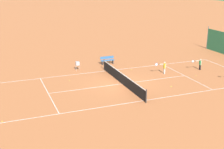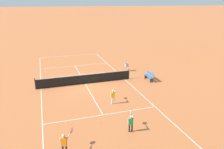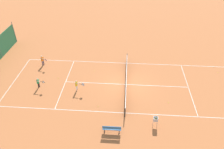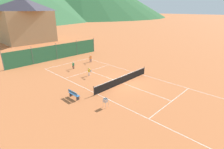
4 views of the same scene
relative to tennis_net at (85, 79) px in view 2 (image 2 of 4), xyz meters
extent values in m
plane|color=#BC6638|center=(0.00, 0.00, -0.50)|extent=(600.00, 600.00, 0.00)
cube|color=white|center=(0.00, -11.90, -0.50)|extent=(8.25, 0.05, 0.01)
cube|color=white|center=(-4.10, 0.00, -0.50)|extent=(0.05, 23.85, 0.01)
cube|color=white|center=(4.10, 0.00, -0.50)|extent=(0.05, 23.85, 0.01)
cube|color=white|center=(0.00, 6.40, -0.50)|extent=(8.20, 0.05, 0.01)
cube|color=white|center=(0.00, -6.40, -0.50)|extent=(8.20, 0.05, 0.01)
cube|color=white|center=(0.00, 0.00, -0.50)|extent=(0.05, 12.80, 0.01)
cylinder|color=#2D2D2D|center=(-4.55, 0.00, 0.03)|extent=(0.08, 0.08, 1.06)
cylinder|color=#2D2D2D|center=(4.55, 0.00, 0.03)|extent=(0.08, 0.08, 1.06)
cube|color=black|center=(0.00, 0.00, -0.04)|extent=(9.10, 0.02, 0.91)
cube|color=white|center=(0.00, 0.00, 0.43)|extent=(9.10, 0.04, 0.06)
cylinder|color=white|center=(-1.14, 4.92, -0.22)|extent=(0.10, 0.10, 0.55)
cylinder|color=white|center=(-1.31, 4.94, -0.22)|extent=(0.10, 0.10, 0.55)
cube|color=yellow|center=(-1.23, 4.93, 0.26)|extent=(0.28, 0.18, 0.43)
sphere|color=beige|center=(-1.23, 4.93, 0.59)|extent=(0.17, 0.17, 0.17)
cylinder|color=beige|center=(-1.06, 4.91, 0.26)|extent=(0.06, 0.06, 0.43)
cylinder|color=beige|center=(-1.42, 4.74, 0.43)|extent=(0.12, 0.43, 0.06)
cylinder|color=black|center=(-1.46, 4.43, 0.43)|extent=(0.05, 0.20, 0.03)
torus|color=#1E4CB2|center=(-1.49, 4.20, 0.43)|extent=(0.06, 0.28, 0.28)
cylinder|color=silver|center=(-1.49, 4.20, 0.43)|extent=(0.04, 0.25, 0.25)
cube|color=orange|center=(3.03, 9.83, 0.31)|extent=(0.32, 0.27, 0.45)
sphere|color=beige|center=(3.03, 9.83, 0.65)|extent=(0.18, 0.18, 0.18)
cylinder|color=beige|center=(3.19, 9.75, 0.31)|extent=(0.07, 0.07, 0.45)
cylinder|color=beige|center=(2.77, 9.70, 0.49)|extent=(0.25, 0.44, 0.07)
cylinder|color=black|center=(2.63, 9.40, 0.49)|extent=(0.11, 0.20, 0.03)
torus|color=red|center=(2.52, 9.18, 0.49)|extent=(0.14, 0.26, 0.28)
cylinder|color=silver|center=(2.52, 9.18, 0.49)|extent=(0.11, 0.23, 0.25)
cylinder|color=black|center=(-0.98, 8.89, -0.24)|extent=(0.09, 0.09, 0.52)
cylinder|color=black|center=(-1.14, 8.92, -0.24)|extent=(0.09, 0.09, 0.52)
cube|color=#239E5B|center=(-1.06, 8.91, 0.22)|extent=(0.27, 0.18, 0.40)
sphere|color=beige|center=(-1.06, 8.91, 0.53)|extent=(0.16, 0.16, 0.16)
cylinder|color=beige|center=(-0.90, 8.88, 0.22)|extent=(0.06, 0.06, 0.40)
cylinder|color=beige|center=(-1.25, 8.73, 0.38)|extent=(0.12, 0.41, 0.06)
cylinder|color=black|center=(-1.30, 8.44, 0.38)|extent=(0.06, 0.19, 0.03)
torus|color=black|center=(-1.33, 8.21, 0.38)|extent=(0.07, 0.28, 0.28)
cylinder|color=silver|center=(-1.33, 8.21, 0.38)|extent=(0.04, 0.25, 0.25)
sphere|color=#CCE033|center=(-2.50, -4.05, -0.47)|extent=(0.07, 0.07, 0.07)
sphere|color=#CCE033|center=(3.97, -10.10, -0.47)|extent=(0.07, 0.07, 0.07)
sphere|color=#CCE033|center=(2.21, 3.60, -0.47)|extent=(0.07, 0.07, 0.07)
sphere|color=#CCE033|center=(2.88, -10.27, -0.47)|extent=(0.07, 0.07, 0.07)
sphere|color=#CCE033|center=(-3.49, 2.49, -0.47)|extent=(0.07, 0.07, 0.07)
sphere|color=#CCE033|center=(0.51, 7.33, -0.47)|extent=(0.07, 0.07, 0.07)
cylinder|color=#B7B7BC|center=(-5.47, -2.69, -0.22)|extent=(0.02, 0.02, 0.55)
cylinder|color=#B7B7BC|center=(-5.13, -2.69, -0.22)|extent=(0.02, 0.02, 0.55)
cylinder|color=#B7B7BC|center=(-5.47, -2.35, -0.22)|extent=(0.02, 0.02, 0.55)
cylinder|color=#B7B7BC|center=(-5.13, -2.35, -0.22)|extent=(0.02, 0.02, 0.55)
cube|color=#B7B7BC|center=(-5.30, -2.52, 0.06)|extent=(0.34, 0.34, 0.02)
cube|color=#B7B7BC|center=(-5.30, -2.69, 0.22)|extent=(0.34, 0.02, 0.34)
cube|color=#B7B7BC|center=(-5.30, -2.35, 0.22)|extent=(0.34, 0.02, 0.34)
cube|color=#B7B7BC|center=(-5.47, -2.52, 0.22)|extent=(0.02, 0.34, 0.34)
cube|color=#B7B7BC|center=(-5.13, -2.52, 0.22)|extent=(0.02, 0.34, 0.34)
sphere|color=#CCE033|center=(-5.37, -2.56, 0.10)|extent=(0.07, 0.07, 0.07)
sphere|color=#CCE033|center=(-5.39, -2.54, 0.10)|extent=(0.07, 0.07, 0.07)
sphere|color=#CCE033|center=(-5.39, -2.40, 0.10)|extent=(0.07, 0.07, 0.07)
sphere|color=#CCE033|center=(-5.27, -2.49, 0.10)|extent=(0.07, 0.07, 0.07)
sphere|color=#CCE033|center=(-5.42, -2.59, 0.10)|extent=(0.07, 0.07, 0.07)
sphere|color=#CCE033|center=(-5.37, -2.49, 0.10)|extent=(0.07, 0.07, 0.07)
sphere|color=#CCE033|center=(-5.36, -2.56, 0.16)|extent=(0.07, 0.07, 0.07)
sphere|color=#CCE033|center=(-5.16, -2.59, 0.16)|extent=(0.07, 0.07, 0.07)
sphere|color=#CCE033|center=(-5.18, -2.53, 0.16)|extent=(0.07, 0.07, 0.07)
sphere|color=#CCE033|center=(-5.36, -2.65, 0.16)|extent=(0.07, 0.07, 0.07)
cube|color=#336699|center=(-6.30, 1.01, -0.06)|extent=(0.36, 1.50, 0.05)
cube|color=#336699|center=(-6.46, 1.01, 0.20)|extent=(0.04, 1.50, 0.28)
cube|color=#333338|center=(-6.30, 1.61, -0.28)|extent=(0.32, 0.06, 0.44)
cube|color=#333338|center=(-6.30, 0.41, -0.28)|extent=(0.32, 0.06, 0.44)
camera|label=1|loc=(23.51, -10.11, 8.54)|focal=50.00mm
camera|label=2|loc=(3.59, 19.58, 7.15)|focal=35.00mm
camera|label=3|loc=(-17.90, 0.16, 13.68)|focal=35.00mm
camera|label=4|loc=(-14.95, -12.71, 8.02)|focal=28.00mm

